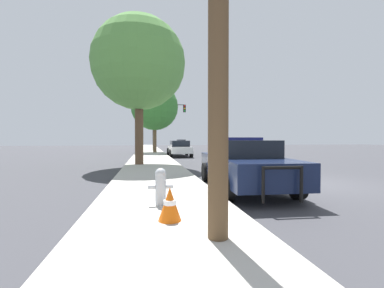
# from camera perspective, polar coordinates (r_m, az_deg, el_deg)

# --- Properties ---
(ground_plane) EXTENTS (110.00, 110.00, 0.00)m
(ground_plane) POSITION_cam_1_polar(r_m,az_deg,el_deg) (9.72, 24.30, -8.02)
(ground_plane) COLOR #3D3D42
(sidewalk_left) EXTENTS (3.00, 110.00, 0.13)m
(sidewalk_left) POSITION_cam_1_polar(r_m,az_deg,el_deg) (8.06, -7.67, -9.35)
(sidewalk_left) COLOR #BCB7AD
(sidewalk_left) RESTS_ON ground_plane
(police_car) EXTENTS (2.27, 5.04, 1.58)m
(police_car) POSITION_cam_1_polar(r_m,az_deg,el_deg) (8.10, 11.34, -4.14)
(police_car) COLOR #141E3D
(police_car) RESTS_ON ground_plane
(fire_hydrant) EXTENTS (0.54, 0.24, 0.78)m
(fire_hydrant) POSITION_cam_1_polar(r_m,az_deg,el_deg) (5.56, -7.00, -9.07)
(fire_hydrant) COLOR #B7BCC1
(fire_hydrant) RESTS_ON sidewalk_left
(traffic_light) EXTENTS (4.00, 0.35, 5.72)m
(traffic_light) POSITION_cam_1_polar(r_m,az_deg,el_deg) (31.14, -5.85, 5.94)
(traffic_light) COLOR #424247
(traffic_light) RESTS_ON sidewalk_left
(car_background_midblock) EXTENTS (1.99, 4.43, 1.39)m
(car_background_midblock) POSITION_cam_1_polar(r_m,az_deg,el_deg) (22.46, -2.83, -0.91)
(car_background_midblock) COLOR silver
(car_background_midblock) RESTS_ON ground_plane
(car_background_distant) EXTENTS (1.98, 4.22, 1.44)m
(car_background_distant) POSITION_cam_1_polar(r_m,az_deg,el_deg) (46.63, -2.48, 0.17)
(car_background_distant) COLOR #B7B7BC
(car_background_distant) RESTS_ON ground_plane
(tree_sidewalk_near) EXTENTS (5.13, 5.13, 8.15)m
(tree_sidewalk_near) POSITION_cam_1_polar(r_m,az_deg,el_deg) (15.10, -11.73, 17.09)
(tree_sidewalk_near) COLOR brown
(tree_sidewalk_near) RESTS_ON sidewalk_left
(tree_sidewalk_mid) EXTENTS (4.94, 4.94, 7.27)m
(tree_sidewalk_mid) POSITION_cam_1_polar(r_m,az_deg,el_deg) (27.54, -8.29, 8.17)
(tree_sidewalk_mid) COLOR brown
(tree_sidewalk_mid) RESTS_ON sidewalk_left
(traffic_cone) EXTENTS (0.40, 0.40, 0.57)m
(traffic_cone) POSITION_cam_1_polar(r_m,az_deg,el_deg) (4.52, -4.96, -13.11)
(traffic_cone) COLOR orange
(traffic_cone) RESTS_ON sidewalk_left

